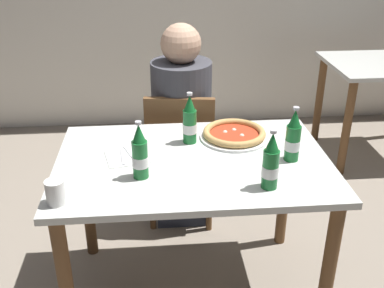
{
  "coord_description": "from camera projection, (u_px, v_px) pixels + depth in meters",
  "views": [
    {
      "loc": [
        -0.16,
        -1.77,
        1.7
      ],
      "look_at": [
        0.0,
        0.05,
        0.8
      ],
      "focal_mm": 42.9,
      "sensor_mm": 36.0,
      "label": 1
    }
  ],
  "objects": [
    {
      "name": "beer_bottle_right",
      "position": [
        140.0,
        154.0,
        1.83
      ],
      "size": [
        0.07,
        0.07,
        0.25
      ],
      "color": "#196B2D",
      "rests_on": "dining_table_main"
    },
    {
      "name": "dining_table_background",
      "position": [
        380.0,
        83.0,
        3.44
      ],
      "size": [
        0.8,
        0.7,
        0.75
      ],
      "color": "silver",
      "rests_on": "ground_plane"
    },
    {
      "name": "paper_cup",
      "position": [
        55.0,
        192.0,
        1.68
      ],
      "size": [
        0.07,
        0.07,
        0.09
      ],
      "primitive_type": "cylinder",
      "color": "white",
      "rests_on": "dining_table_main"
    },
    {
      "name": "chair_behind_table",
      "position": [
        181.0,
        151.0,
        2.68
      ],
      "size": [
        0.45,
        0.45,
        0.85
      ],
      "rotation": [
        0.0,
        0.0,
        3.02
      ],
      "color": "brown",
      "rests_on": "ground_plane"
    },
    {
      "name": "beer_bottle_center",
      "position": [
        293.0,
        138.0,
        1.97
      ],
      "size": [
        0.07,
        0.07,
        0.25
      ],
      "color": "#196B2D",
      "rests_on": "dining_table_main"
    },
    {
      "name": "beer_bottle_extra",
      "position": [
        189.0,
        122.0,
        2.13
      ],
      "size": [
        0.07,
        0.07,
        0.25
      ],
      "color": "#196B2D",
      "rests_on": "dining_table_main"
    },
    {
      "name": "ground_plane",
      "position": [
        193.0,
        288.0,
        2.35
      ],
      "size": [
        8.0,
        8.0,
        0.0
      ],
      "primitive_type": "plane",
      "color": "gray"
    },
    {
      "name": "diner_seated",
      "position": [
        182.0,
        131.0,
        2.68
      ],
      "size": [
        0.34,
        0.34,
        1.21
      ],
      "color": "#2D3342",
      "rests_on": "ground_plane"
    },
    {
      "name": "napkin_with_cutlery",
      "position": [
        127.0,
        156.0,
        2.03
      ],
      "size": [
        0.21,
        0.21,
        0.01
      ],
      "color": "white",
      "rests_on": "dining_table_main"
    },
    {
      "name": "beer_bottle_left",
      "position": [
        271.0,
        164.0,
        1.76
      ],
      "size": [
        0.07,
        0.07,
        0.25
      ],
      "color": "#196B2D",
      "rests_on": "dining_table_main"
    },
    {
      "name": "pizza_margherita_near",
      "position": [
        234.0,
        134.0,
        2.2
      ],
      "size": [
        0.33,
        0.33,
        0.04
      ],
      "color": "white",
      "rests_on": "dining_table_main"
    },
    {
      "name": "dining_table_main",
      "position": [
        193.0,
        182.0,
        2.07
      ],
      "size": [
        1.2,
        0.8,
        0.75
      ],
      "color": "silver",
      "rests_on": "ground_plane"
    }
  ]
}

